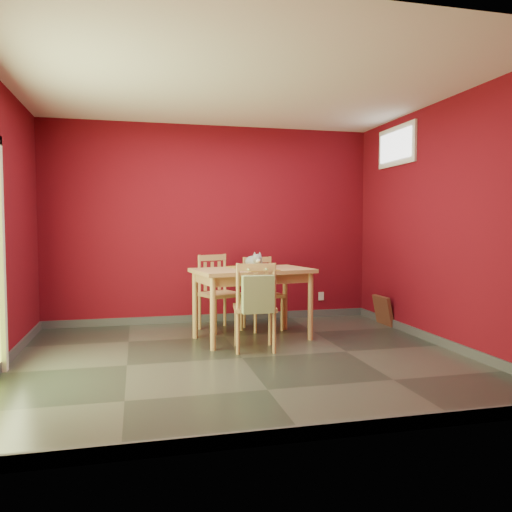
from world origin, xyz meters
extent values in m
plane|color=#2D342D|center=(0.00, 0.00, 0.00)|extent=(4.50, 4.50, 0.00)
plane|color=#600914|center=(0.00, 2.00, 1.35)|extent=(4.50, 0.00, 4.50)
plane|color=#600914|center=(0.00, -2.00, 1.35)|extent=(4.50, 0.00, 4.50)
plane|color=#600914|center=(2.25, 0.00, 1.35)|extent=(0.00, 4.00, 4.00)
plane|color=white|center=(0.00, 0.00, 2.70)|extent=(4.50, 4.50, 0.00)
cube|color=#3F4244|center=(0.00, 1.99, 0.05)|extent=(4.50, 0.02, 0.10)
cube|color=#3F4244|center=(0.00, -1.99, 0.05)|extent=(4.50, 0.02, 0.10)
cube|color=#3F4244|center=(-2.24, 0.00, 0.05)|extent=(0.03, 4.00, 0.10)
cube|color=#3F4244|center=(2.24, 0.00, 0.05)|extent=(0.03, 4.00, 0.10)
cube|color=white|center=(-2.21, 0.06, 1.06)|extent=(0.06, 0.08, 2.13)
cube|color=white|center=(2.23, 1.00, 2.35)|extent=(0.03, 0.90, 0.50)
cube|color=white|center=(2.21, 1.00, 2.35)|extent=(0.02, 0.76, 0.36)
cube|color=silver|center=(1.60, 1.99, 0.30)|extent=(0.08, 0.02, 0.12)
cube|color=tan|center=(0.29, 0.80, 0.81)|extent=(1.45, 1.01, 0.04)
cube|color=tan|center=(0.29, 0.80, 0.73)|extent=(1.29, 0.85, 0.11)
cylinder|color=tan|center=(-0.24, 0.37, 0.39)|extent=(0.06, 0.06, 0.79)
cylinder|color=tan|center=(-0.36, 1.00, 0.39)|extent=(0.06, 0.06, 0.79)
cylinder|color=tan|center=(0.94, 0.59, 0.39)|extent=(0.06, 0.06, 0.79)
cylinder|color=tan|center=(0.82, 1.23, 0.39)|extent=(0.06, 0.06, 0.79)
cube|color=olive|center=(0.29, 0.80, 0.84)|extent=(0.50, 0.80, 0.01)
cube|color=olive|center=(0.29, 0.42, 0.64)|extent=(0.36, 0.08, 0.38)
cube|color=tan|center=(0.01, 1.40, 0.46)|extent=(0.59, 0.59, 0.04)
cylinder|color=tan|center=(-0.09, 1.15, 0.22)|extent=(0.04, 0.04, 0.44)
cylinder|color=tan|center=(-0.24, 1.50, 0.22)|extent=(0.04, 0.04, 0.44)
cylinder|color=tan|center=(0.26, 1.30, 0.22)|extent=(0.04, 0.04, 0.44)
cylinder|color=tan|center=(0.11, 1.65, 0.22)|extent=(0.04, 0.04, 0.44)
cylinder|color=tan|center=(-0.24, 1.50, 0.72)|extent=(0.04, 0.04, 0.48)
cylinder|color=tan|center=(0.11, 1.65, 0.72)|extent=(0.04, 0.04, 0.48)
cube|color=tan|center=(-0.07, 1.57, 0.92)|extent=(0.39, 0.19, 0.07)
cube|color=tan|center=(-0.17, 1.53, 0.68)|extent=(0.04, 0.03, 0.37)
cube|color=tan|center=(-0.07, 1.57, 0.68)|extent=(0.04, 0.03, 0.37)
cube|color=tan|center=(0.03, 1.62, 0.68)|extent=(0.04, 0.03, 0.37)
cube|color=tan|center=(0.55, 1.33, 0.44)|extent=(0.50, 0.50, 0.04)
cylinder|color=tan|center=(0.40, 1.12, 0.21)|extent=(0.04, 0.04, 0.42)
cylinder|color=tan|center=(0.34, 1.48, 0.21)|extent=(0.04, 0.04, 0.42)
cylinder|color=tan|center=(0.76, 1.18, 0.21)|extent=(0.04, 0.04, 0.42)
cylinder|color=tan|center=(0.70, 1.54, 0.21)|extent=(0.04, 0.04, 0.42)
cylinder|color=tan|center=(0.34, 1.48, 0.69)|extent=(0.04, 0.04, 0.46)
cylinder|color=tan|center=(0.70, 1.54, 0.69)|extent=(0.04, 0.04, 0.46)
cube|color=tan|center=(0.52, 1.51, 0.88)|extent=(0.39, 0.10, 0.07)
cube|color=tan|center=(0.42, 1.49, 0.65)|extent=(0.04, 0.03, 0.36)
cube|color=tan|center=(0.52, 1.51, 0.65)|extent=(0.04, 0.03, 0.36)
cube|color=tan|center=(0.62, 1.53, 0.65)|extent=(0.04, 0.03, 0.36)
cube|color=tan|center=(0.20, 0.31, 0.45)|extent=(0.50, 0.50, 0.04)
cylinder|color=tan|center=(0.42, 0.47, 0.22)|extent=(0.04, 0.04, 0.43)
cylinder|color=tan|center=(0.36, 0.10, 0.22)|extent=(0.04, 0.04, 0.43)
cylinder|color=tan|center=(0.04, 0.53, 0.22)|extent=(0.04, 0.04, 0.43)
cylinder|color=tan|center=(-0.01, 0.15, 0.22)|extent=(0.04, 0.04, 0.43)
cylinder|color=tan|center=(0.36, 0.10, 0.71)|extent=(0.04, 0.04, 0.47)
cylinder|color=tan|center=(-0.01, 0.15, 0.71)|extent=(0.04, 0.04, 0.47)
cube|color=tan|center=(0.17, 0.13, 0.90)|extent=(0.40, 0.09, 0.07)
cube|color=tan|center=(0.28, 0.11, 0.67)|extent=(0.04, 0.03, 0.37)
cube|color=tan|center=(0.17, 0.13, 0.67)|extent=(0.04, 0.03, 0.37)
cube|color=tan|center=(0.07, 0.14, 0.67)|extent=(0.04, 0.03, 0.37)
cube|color=#8AA368|center=(0.17, 0.05, 0.63)|extent=(0.32, 0.10, 0.38)
cylinder|color=#8AA368|center=(0.08, 0.11, 0.89)|extent=(0.02, 0.16, 0.02)
cylinder|color=#8AA368|center=(0.27, 0.11, 0.89)|extent=(0.02, 0.16, 0.02)
cube|color=brown|center=(2.19, 1.21, 0.20)|extent=(0.14, 0.40, 0.39)
cube|color=black|center=(2.19, 1.21, 0.20)|extent=(0.10, 0.28, 0.27)
camera|label=1|loc=(-1.02, -4.84, 1.33)|focal=35.00mm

